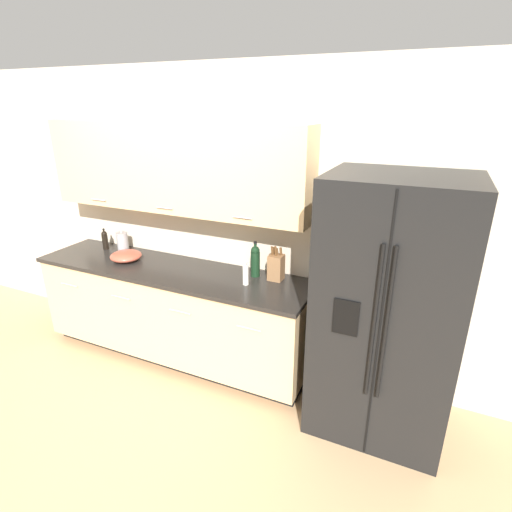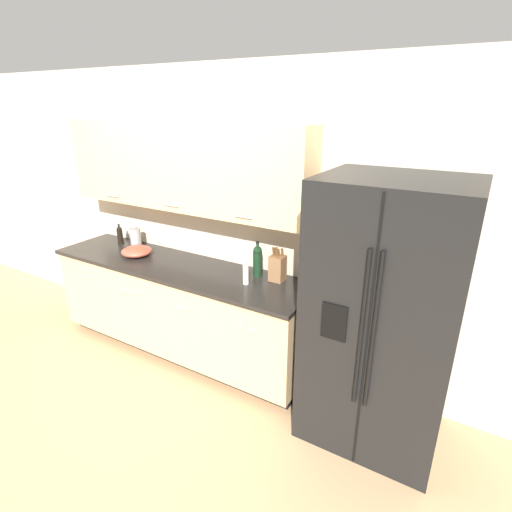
{
  "view_description": "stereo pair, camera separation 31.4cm",
  "coord_description": "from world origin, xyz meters",
  "px_view_note": "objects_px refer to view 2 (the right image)",
  "views": [
    {
      "loc": [
        1.84,
        -1.7,
        2.28
      ],
      "look_at": [
        0.62,
        0.97,
        1.15
      ],
      "focal_mm": 28.0,
      "sensor_mm": 36.0,
      "label": 1
    },
    {
      "loc": [
        2.12,
        -1.56,
        2.28
      ],
      "look_at": [
        0.62,
        0.97,
        1.15
      ],
      "focal_mm": 28.0,
      "sensor_mm": 36.0,
      "label": 2
    }
  ],
  "objects_px": {
    "knife_block": "(277,268)",
    "steel_canister": "(136,238)",
    "soap_dispenser": "(246,274)",
    "refrigerator": "(383,317)",
    "wine_bottle": "(258,260)",
    "oil_bottle": "(120,235)",
    "mixing_bowl": "(137,251)"
  },
  "relations": [
    {
      "from": "knife_block",
      "to": "steel_canister",
      "type": "bearing_deg",
      "value": -179.52
    },
    {
      "from": "soap_dispenser",
      "to": "steel_canister",
      "type": "bearing_deg",
      "value": 172.84
    },
    {
      "from": "wine_bottle",
      "to": "mixing_bowl",
      "type": "distance_m",
      "value": 1.26
    },
    {
      "from": "refrigerator",
      "to": "mixing_bowl",
      "type": "distance_m",
      "value": 2.36
    },
    {
      "from": "refrigerator",
      "to": "soap_dispenser",
      "type": "xyz_separation_m",
      "value": [
        -1.11,
        0.04,
        0.05
      ]
    },
    {
      "from": "refrigerator",
      "to": "soap_dispenser",
      "type": "bearing_deg",
      "value": 177.85
    },
    {
      "from": "steel_canister",
      "to": "oil_bottle",
      "type": "bearing_deg",
      "value": -178.34
    },
    {
      "from": "oil_bottle",
      "to": "mixing_bowl",
      "type": "relative_size",
      "value": 0.74
    },
    {
      "from": "oil_bottle",
      "to": "mixing_bowl",
      "type": "xyz_separation_m",
      "value": [
        0.41,
        -0.16,
        -0.05
      ]
    },
    {
      "from": "refrigerator",
      "to": "soap_dispenser",
      "type": "relative_size",
      "value": 9.14
    },
    {
      "from": "knife_block",
      "to": "steel_canister",
      "type": "relative_size",
      "value": 1.4
    },
    {
      "from": "knife_block",
      "to": "soap_dispenser",
      "type": "height_order",
      "value": "knife_block"
    },
    {
      "from": "mixing_bowl",
      "to": "soap_dispenser",
      "type": "bearing_deg",
      "value": -0.46
    },
    {
      "from": "oil_bottle",
      "to": "steel_canister",
      "type": "xyz_separation_m",
      "value": [
        0.22,
        0.01,
        0.0
      ]
    },
    {
      "from": "refrigerator",
      "to": "oil_bottle",
      "type": "height_order",
      "value": "refrigerator"
    },
    {
      "from": "wine_bottle",
      "to": "oil_bottle",
      "type": "xyz_separation_m",
      "value": [
        -1.65,
        -0.01,
        -0.04
      ]
    },
    {
      "from": "soap_dispenser",
      "to": "steel_canister",
      "type": "height_order",
      "value": "steel_canister"
    },
    {
      "from": "refrigerator",
      "to": "steel_canister",
      "type": "relative_size",
      "value": 8.75
    },
    {
      "from": "refrigerator",
      "to": "wine_bottle",
      "type": "xyz_separation_m",
      "value": [
        -1.11,
        0.23,
        0.11
      ]
    },
    {
      "from": "mixing_bowl",
      "to": "steel_canister",
      "type": "bearing_deg",
      "value": 137.31
    },
    {
      "from": "knife_block",
      "to": "soap_dispenser",
      "type": "bearing_deg",
      "value": -133.87
    },
    {
      "from": "wine_bottle",
      "to": "soap_dispenser",
      "type": "distance_m",
      "value": 0.2
    },
    {
      "from": "soap_dispenser",
      "to": "oil_bottle",
      "type": "height_order",
      "value": "oil_bottle"
    },
    {
      "from": "steel_canister",
      "to": "soap_dispenser",
      "type": "bearing_deg",
      "value": -7.16
    },
    {
      "from": "wine_bottle",
      "to": "mixing_bowl",
      "type": "relative_size",
      "value": 1.08
    },
    {
      "from": "oil_bottle",
      "to": "refrigerator",
      "type": "bearing_deg",
      "value": -4.45
    },
    {
      "from": "steel_canister",
      "to": "mixing_bowl",
      "type": "relative_size",
      "value": 0.75
    },
    {
      "from": "mixing_bowl",
      "to": "knife_block",
      "type": "bearing_deg",
      "value": 7.29
    },
    {
      "from": "refrigerator",
      "to": "mixing_bowl",
      "type": "relative_size",
      "value": 6.54
    },
    {
      "from": "soap_dispenser",
      "to": "oil_bottle",
      "type": "relative_size",
      "value": 0.96
    },
    {
      "from": "refrigerator",
      "to": "oil_bottle",
      "type": "bearing_deg",
      "value": 175.55
    },
    {
      "from": "refrigerator",
      "to": "steel_canister",
      "type": "height_order",
      "value": "refrigerator"
    }
  ]
}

